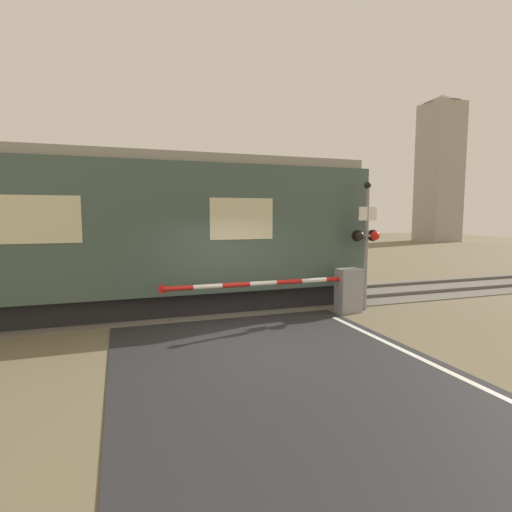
{
  "coord_description": "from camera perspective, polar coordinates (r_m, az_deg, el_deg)",
  "views": [
    {
      "loc": [
        -2.46,
        -7.41,
        2.51
      ],
      "look_at": [
        0.81,
        2.07,
        1.48
      ],
      "focal_mm": 28.0,
      "sensor_mm": 36.0,
      "label": 1
    }
  ],
  "objects": [
    {
      "name": "train",
      "position": [
        10.9,
        -27.23,
        2.78
      ],
      "size": [
        16.12,
        2.73,
        4.01
      ],
      "color": "black",
      "rests_on": "ground_plane"
    },
    {
      "name": "signal_post",
      "position": [
        10.85,
        15.5,
        2.55
      ],
      "size": [
        0.77,
        0.26,
        3.38
      ],
      "color": "gray",
      "rests_on": "ground_plane"
    },
    {
      "name": "distant_building",
      "position": [
        42.93,
        24.72,
        11.3
      ],
      "size": [
        3.52,
        3.52,
        13.82
      ],
      "color": "#9E998E",
      "rests_on": "ground_plane"
    },
    {
      "name": "ground_plane",
      "position": [
        8.2,
        -0.66,
        -11.97
      ],
      "size": [
        80.0,
        80.0,
        0.0
      ],
      "primitive_type": "plane",
      "color": "#6B6047"
    },
    {
      "name": "crossing_barrier",
      "position": [
        10.47,
        11.3,
        -4.66
      ],
      "size": [
        5.13,
        0.44,
        1.13
      ],
      "color": "gray",
      "rests_on": "ground_plane"
    },
    {
      "name": "track_bed",
      "position": [
        11.34,
        -6.07,
        -6.85
      ],
      "size": [
        36.0,
        3.2,
        0.13
      ],
      "color": "#666056",
      "rests_on": "ground_plane"
    }
  ]
}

